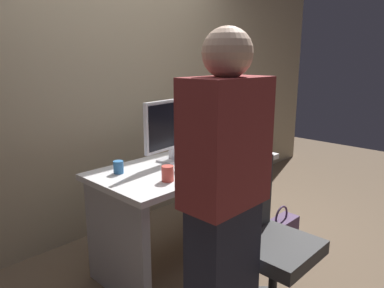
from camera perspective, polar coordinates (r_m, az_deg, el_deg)
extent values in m
plane|color=brown|center=(2.95, -0.73, -17.24)|extent=(9.00, 9.00, 0.00)
cube|color=tan|center=(3.24, -12.60, 13.03)|extent=(6.40, 0.10, 3.00)
cube|color=white|center=(2.65, -0.78, -3.40)|extent=(1.39, 0.69, 0.04)
cube|color=#B2B2B7|center=(2.43, -11.79, -15.14)|extent=(0.06, 0.61, 0.72)
cube|color=#B2B2B7|center=(3.23, 7.28, -7.44)|extent=(0.06, 0.61, 0.72)
cylinder|color=black|center=(2.31, 12.56, -20.68)|extent=(0.05, 0.05, 0.39)
cube|color=#3F3F3F|center=(2.19, 12.89, -15.58)|extent=(0.44, 0.44, 0.08)
cube|color=#3F3F3F|center=(2.17, 8.93, -8.06)|extent=(0.40, 0.06, 0.44)
cube|color=#262838|center=(1.92, 4.78, -21.12)|extent=(0.34, 0.20, 0.85)
cube|color=maroon|center=(1.62, 5.27, 0.17)|extent=(0.40, 0.24, 0.58)
sphere|color=beige|center=(1.58, 5.59, 14.06)|extent=(0.22, 0.22, 0.22)
cube|color=silver|center=(2.70, -3.17, -2.46)|extent=(0.21, 0.16, 0.02)
cube|color=silver|center=(2.69, -3.19, -1.47)|extent=(0.04, 0.03, 0.08)
cube|color=silver|center=(2.64, -3.25, 3.14)|extent=(0.54, 0.09, 0.36)
cube|color=black|center=(2.63, -3.03, 3.08)|extent=(0.49, 0.06, 0.32)
cube|color=white|center=(2.55, 0.50, -3.37)|extent=(0.44, 0.15, 0.02)
ellipsoid|color=white|center=(2.79, 4.95, -1.78)|extent=(0.06, 0.10, 0.03)
cylinder|color=#D84C3F|center=(2.26, -3.85, -4.65)|extent=(0.08, 0.08, 0.10)
cylinder|color=#3372B2|center=(2.45, -11.47, -3.58)|extent=(0.07, 0.07, 0.08)
cube|color=#338C59|center=(2.97, 3.27, -0.90)|extent=(0.22, 0.17, 0.03)
cube|color=#3359A5|center=(2.97, 3.46, -0.34)|extent=(0.23, 0.20, 0.03)
cube|color=red|center=(2.96, 3.31, 0.31)|extent=(0.18, 0.16, 0.04)
cube|color=black|center=(2.92, 9.08, -1.49)|extent=(0.11, 0.16, 0.01)
cube|color=#4C3356|center=(3.06, 13.69, -13.71)|extent=(0.34, 0.14, 0.26)
torus|color=#4C3356|center=(2.99, 13.87, -10.98)|extent=(0.18, 0.02, 0.18)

